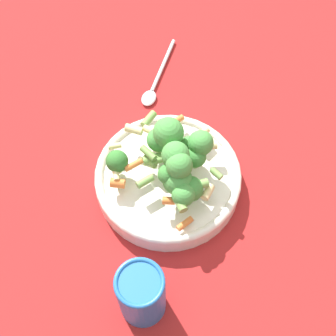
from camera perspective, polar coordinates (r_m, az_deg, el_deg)
ground_plane at (r=0.76m, az=0.00°, el=-2.02°), size 3.00×3.00×0.00m
bowl at (r=0.75m, az=0.00°, el=-1.27°), size 0.23×0.23×0.04m
pasta_salad at (r=0.69m, az=0.66°, el=1.25°), size 0.20×0.18×0.09m
cup at (r=0.64m, az=-3.27°, el=-15.06°), size 0.06×0.06×0.11m
spoon at (r=0.88m, az=-1.61°, el=10.18°), size 0.14×0.12×0.01m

